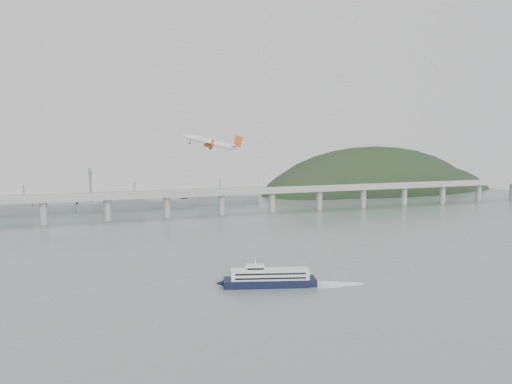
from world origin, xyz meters
name	(u,v)px	position (x,y,z in m)	size (l,w,h in m)	color
ground	(292,270)	(0.00, 0.00, 0.00)	(900.00, 900.00, 0.00)	slate
bridge	(199,197)	(-1.15, 200.00, 17.65)	(800.00, 22.00, 23.90)	gray
headland	(383,205)	(285.18, 331.75, -19.34)	(365.00, 155.00, 156.00)	black
distant_fleet	(17,208)	(-155.36, 265.08, 6.22)	(453.00, 60.90, 40.00)	slate
ferry	(270,278)	(-21.74, -22.51, 3.65)	(69.82, 27.14, 13.46)	black
airliner	(212,143)	(-25.55, 64.82, 66.70)	(36.72, 34.23, 12.16)	silver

